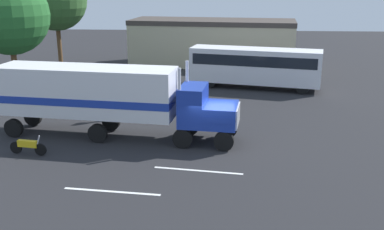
{
  "coord_description": "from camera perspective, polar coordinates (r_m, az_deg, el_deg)",
  "views": [
    {
      "loc": [
        0.38,
        -23.33,
        8.92
      ],
      "look_at": [
        -1.14,
        0.58,
        1.6
      ],
      "focal_mm": 41.32,
      "sensor_mm": 36.0,
      "label": 1
    }
  ],
  "objects": [
    {
      "name": "lane_stripe_mid",
      "position": [
        20.06,
        -10.3,
        -9.7
      ],
      "size": [
        4.4,
        0.56,
        0.01
      ],
      "primitive_type": "cube",
      "rotation": [
        0.0,
        0.0,
        -0.09
      ],
      "color": "silver",
      "rests_on": "ground_plane"
    },
    {
      "name": "person_bystander",
      "position": [
        29.56,
        -11.9,
        0.86
      ],
      "size": [
        0.37,
        0.47,
        1.63
      ],
      "color": "#2D3347",
      "rests_on": "ground_plane"
    },
    {
      "name": "lane_stripe_near",
      "position": [
        21.77,
        0.8,
        -7.19
      ],
      "size": [
        4.38,
        0.72,
        0.01
      ],
      "primitive_type": "cube",
      "rotation": [
        0.0,
        0.0,
        -0.13
      ],
      "color": "silver",
      "rests_on": "ground_plane"
    },
    {
      "name": "tree_center",
      "position": [
        47.57,
        -17.21,
        14.05
      ],
      "size": [
        6.21,
        6.21,
        10.2
      ],
      "color": "brown",
      "rests_on": "ground_plane"
    },
    {
      "name": "semi_truck",
      "position": [
        26.2,
        -11.22,
        2.53
      ],
      "size": [
        14.36,
        4.2,
        4.5
      ],
      "color": "#193399",
      "rests_on": "ground_plane"
    },
    {
      "name": "motorcycle",
      "position": [
        25.11,
        -20.4,
        -3.76
      ],
      "size": [
        2.1,
        0.41,
        1.12
      ],
      "color": "black",
      "rests_on": "ground_plane"
    },
    {
      "name": "tree_left",
      "position": [
        37.15,
        -22.58,
        11.85
      ],
      "size": [
        6.12,
        6.12,
        9.48
      ],
      "color": "brown",
      "rests_on": "ground_plane"
    },
    {
      "name": "parked_car",
      "position": [
        38.29,
        -10.82,
        4.45
      ],
      "size": [
        4.43,
        1.87,
        1.57
      ],
      "color": "#B7B7BC",
      "rests_on": "ground_plane"
    },
    {
      "name": "parked_bus",
      "position": [
        38.26,
        8.13,
        6.5
      ],
      "size": [
        11.29,
        4.89,
        3.4
      ],
      "color": "silver",
      "rests_on": "ground_plane"
    },
    {
      "name": "ground_plane",
      "position": [
        24.98,
        2.53,
        -3.95
      ],
      "size": [
        120.0,
        120.0,
        0.0
      ],
      "primitive_type": "plane",
      "color": "#232326"
    },
    {
      "name": "building_backdrop",
      "position": [
        48.67,
        2.65,
        9.58
      ],
      "size": [
        18.07,
        8.07,
        4.91
      ],
      "color": "#B7AD8C",
      "rests_on": "ground_plane"
    }
  ]
}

